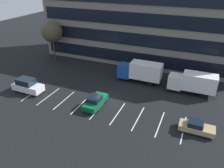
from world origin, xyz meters
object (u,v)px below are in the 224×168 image
(box_truck_blue, at_px, (140,71))
(bare_tree, at_px, (52,32))
(suv_white, at_px, (27,86))
(sedan_tan, at_px, (196,127))
(sedan_forest, at_px, (95,101))
(box_truck_white, at_px, (193,82))

(box_truck_blue, height_order, bare_tree, bare_tree)
(box_truck_blue, xyz_separation_m, suv_white, (-14.92, -10.28, -0.88))
(box_truck_blue, bearing_deg, sedan_tan, -45.91)
(suv_white, relative_size, sedan_forest, 1.07)
(box_truck_white, relative_size, sedan_tan, 1.77)
(sedan_tan, distance_m, sedan_forest, 13.26)
(bare_tree, bearing_deg, box_truck_blue, -9.20)
(sedan_forest, bearing_deg, suv_white, -177.76)
(box_truck_white, distance_m, sedan_forest, 15.01)
(box_truck_blue, height_order, suv_white, box_truck_blue)
(box_truck_white, xyz_separation_m, box_truck_blue, (-8.42, 0.70, 0.09))
(box_truck_white, height_order, suv_white, box_truck_white)
(box_truck_white, xyz_separation_m, sedan_forest, (-11.87, -9.13, -1.08))
(box_truck_blue, height_order, sedan_tan, box_truck_blue)
(sedan_forest, bearing_deg, bare_tree, 141.34)
(box_truck_white, xyz_separation_m, suv_white, (-23.34, -9.57, -0.80))
(box_truck_blue, relative_size, sedan_tan, 1.85)
(sedan_tan, xyz_separation_m, bare_tree, (-29.54, 13.32, 5.06))
(suv_white, bearing_deg, bare_tree, 109.63)
(bare_tree, bearing_deg, suv_white, -70.37)
(suv_white, distance_m, sedan_forest, 11.49)
(box_truck_blue, bearing_deg, bare_tree, 170.80)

